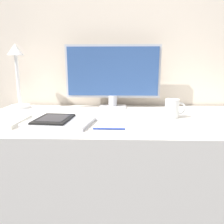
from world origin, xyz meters
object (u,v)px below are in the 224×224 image
at_px(monitor, 113,74).
at_px(notebook, 5,121).
at_px(keyboard, 165,124).
at_px(laptop, 60,122).
at_px(coffee_mug, 173,108).
at_px(ereader, 54,119).
at_px(desk_lamp, 17,71).
at_px(pen, 109,129).

height_order(monitor, notebook, monitor).
relative_size(monitor, keyboard, 2.22).
relative_size(laptop, coffee_mug, 3.02).
height_order(ereader, desk_lamp, desk_lamp).
height_order(ereader, coffee_mug, coffee_mug).
bearing_deg(keyboard, monitor, 121.01).
distance_m(keyboard, coffee_mug, 0.17).
height_order(notebook, pen, notebook).
bearing_deg(pen, notebook, 169.96).
height_order(keyboard, ereader, ereader).
relative_size(ereader, desk_lamp, 0.52).
distance_m(keyboard, notebook, 0.76).
height_order(desk_lamp, notebook, desk_lamp).
bearing_deg(keyboard, desk_lamp, 155.48).
distance_m(notebook, coffee_mug, 0.84).
relative_size(ereader, pen, 1.49).
distance_m(monitor, laptop, 0.51).
xyz_separation_m(laptop, desk_lamp, (-0.36, 0.37, 0.23)).
bearing_deg(monitor, keyboard, -58.99).
distance_m(ereader, desk_lamp, 0.54).
xyz_separation_m(keyboard, notebook, (-0.76, 0.01, 0.00)).
bearing_deg(ereader, monitor, 56.77).
distance_m(keyboard, desk_lamp, 0.96).
bearing_deg(keyboard, pen, -163.30).
xyz_separation_m(desk_lamp, notebook, (0.09, -0.38, -0.23)).
distance_m(monitor, keyboard, 0.53).
xyz_separation_m(ereader, coffee_mug, (0.59, 0.14, 0.03)).
relative_size(keyboard, laptop, 0.82).
bearing_deg(laptop, monitor, 59.93).
relative_size(monitor, desk_lamp, 1.50).
height_order(laptop, coffee_mug, coffee_mug).
distance_m(monitor, desk_lamp, 0.60).
height_order(keyboard, pen, keyboard).
bearing_deg(monitor, desk_lamp, -176.66).
height_order(laptop, desk_lamp, desk_lamp).
relative_size(ereader, coffee_mug, 1.91).
xyz_separation_m(keyboard, laptop, (-0.49, 0.01, 0.00)).
distance_m(desk_lamp, pen, 0.79).
bearing_deg(laptop, keyboard, -1.58).
xyz_separation_m(monitor, desk_lamp, (-0.60, -0.03, 0.02)).
relative_size(monitor, notebook, 2.70).
bearing_deg(ereader, laptop, -3.93).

